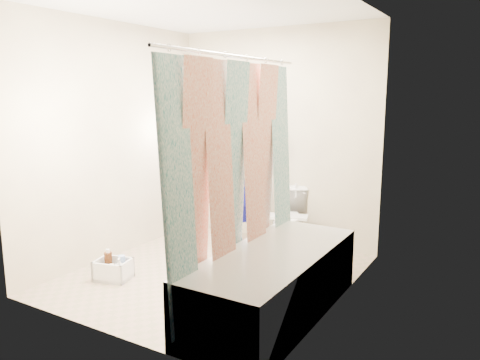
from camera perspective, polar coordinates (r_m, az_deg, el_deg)
The scene contains 14 objects.
floor at distance 4.51m, azimuth -3.32°, elevation -11.43°, with size 2.60×2.60×0.00m, color tan.
ceiling at distance 4.25m, azimuth -3.68°, elevation 20.21°, with size 2.40×2.60×0.02m, color silver.
wall_back at distance 5.33m, azimuth 4.41°, elevation 5.26°, with size 2.40×0.02×2.40m, color beige.
wall_front at distance 3.23m, azimuth -16.57°, elevation 1.52°, with size 2.40×0.02×2.40m, color beige.
wall_left at distance 4.98m, azimuth -15.02°, elevation 4.58°, with size 0.02×2.60×2.40m, color beige.
wall_right at distance 3.68m, azimuth 12.18°, elevation 2.75°, with size 0.02×2.60×2.40m, color beige.
bathtub at distance 3.67m, azimuth 4.11°, elevation -12.18°, with size 0.70×1.75×0.50m.
curtain_rod at distance 3.56m, azimuth -0.44°, elevation 14.84°, with size 0.02×0.02×1.90m, color silver.
shower_curtain at distance 3.61m, azimuth -0.42°, elevation -0.06°, with size 0.06×1.75×1.80m, color white.
toilet at distance 5.13m, azimuth 6.02°, elevation -4.81°, with size 0.37×0.65×0.67m, color white.
tank_lid at distance 5.01m, azimuth 5.91°, elevation -4.48°, with size 0.41×0.18×0.03m, color silver.
tank_internals at distance 5.23m, azimuth 5.86°, elevation -0.86°, with size 0.16×0.08×0.22m.
plumber at distance 5.05m, azimuth -0.76°, elevation 1.80°, with size 0.67×0.44×1.84m, color #103EA1.
cleaning_caddy at distance 4.51m, azimuth -15.10°, elevation -10.58°, with size 0.36×0.31×0.23m.
Camera 1 is at (2.36, -3.46, 1.68)m, focal length 35.00 mm.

